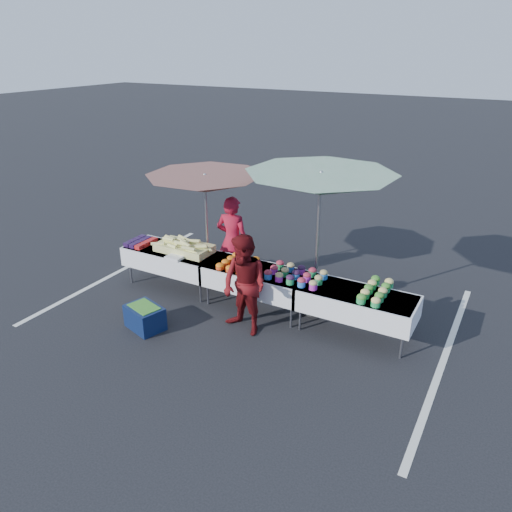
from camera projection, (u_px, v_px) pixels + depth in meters
The scene contains 17 objects.
ground at pixel (256, 308), 8.84m from camera, with size 80.00×80.00×0.00m, color black.
stripe_left at pixel (120, 271), 10.26m from camera, with size 0.10×5.00×0.00m, color silver.
stripe_right at pixel (444, 359), 7.41m from camera, with size 0.10×5.00×0.00m, color silver.
table_left at pixel (173, 258), 9.41m from camera, with size 1.86×0.81×0.75m.
table_center at pixel (256, 278), 8.61m from camera, with size 1.86×0.81×0.75m.
table_right at pixel (356, 302), 7.80m from camera, with size 1.86×0.81×0.75m.
berry_punnets at pixel (141, 242), 9.60m from camera, with size 0.40×0.54×0.08m.
corn_pile at pixel (184, 247), 9.23m from camera, with size 1.16×0.57×0.26m.
plastic_bags at pixel (175, 257), 8.96m from camera, with size 0.30×0.25×0.05m, color white.
carrot_bowls at pixel (238, 263), 8.67m from camera, with size 0.55×0.69×0.11m.
potato_cups at pixel (296, 274), 8.17m from camera, with size 0.94×0.58×0.16m.
bean_baskets at pixel (376, 290), 7.66m from camera, with size 0.36×0.86×0.15m.
vendor at pixel (232, 241), 9.42m from camera, with size 0.64×0.42×1.75m, color #AB132C.
customer at pixel (245, 285), 7.82m from camera, with size 0.80×0.62×1.64m, color #620E12.
umbrella_left at pixel (205, 185), 8.94m from camera, with size 2.67×2.67×2.19m.
umbrella_right at pixel (320, 185), 7.85m from camera, with size 3.06×3.06×2.50m.
storage_bin at pixel (145, 317), 8.14m from camera, with size 0.71×0.60×0.40m.
Camera 1 is at (3.77, -6.78, 4.33)m, focal length 35.00 mm.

